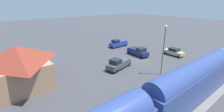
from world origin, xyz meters
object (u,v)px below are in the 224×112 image
Objects in this scene: pickup_charcoal at (119,63)px; pickup_blue at (118,43)px; sedan_tan at (174,52)px; pickup_navy at (138,51)px; pedestrian_on_platform at (211,58)px; station_building at (18,65)px; light_pole_near_platform at (164,45)px; pedestrian_waiting_far at (202,58)px.

pickup_blue is at bearing -40.93° from pickup_charcoal.
pickup_blue is 14.76m from sedan_tan.
pickup_charcoal and pickup_navy have the same top height.
sedan_tan is at bearing 4.45° from pedestrian_on_platform.
pedestrian_on_platform is (-14.77, -31.21, -1.93)m from station_building.
pickup_blue is 8.78m from pickup_navy.
station_building is at bearing 64.68° from pedestrian_on_platform.
pickup_charcoal is 0.67× the size of light_pole_near_platform.
pickup_navy is at bearing -25.65° from light_pole_near_platform.
pickup_navy is at bearing -71.92° from pickup_charcoal.
light_pole_near_platform is at bearing -148.30° from pickup_charcoal.
light_pole_near_platform is (-17.97, 5.89, 4.27)m from pickup_blue.
pickup_blue is 19.38m from light_pole_near_platform.
station_building is 16.27m from pickup_charcoal.
station_building reaches higher than pickup_charcoal.
pedestrian_waiting_far is at bearing 46.72° from pedestrian_on_platform.
station_building reaches higher than pickup_navy.
pickup_charcoal is (-4.67, -15.43, -2.19)m from station_building.
station_building reaches higher than pickup_blue.
pickup_blue is 15.14m from pickup_charcoal.
sedan_tan is (-13.79, -5.26, -0.15)m from pickup_blue.
pickup_blue reaches higher than pedestrian_on_platform.
pedestrian_on_platform is 0.31× the size of pickup_navy.
pickup_navy is at bearing 27.10° from pedestrian_waiting_far.
sedan_tan is (-2.35, -15.18, -0.15)m from pickup_charcoal.
pickup_blue is at bearing -9.32° from pickup_navy.
pickup_navy is (-1.90, -23.93, -2.19)m from station_building.
pedestrian_waiting_far is at bearing 173.46° from sedan_tan.
pickup_charcoal is at bearing 81.19° from sedan_tan.
pickup_charcoal reaches higher than sedan_tan.
station_building reaches higher than sedan_tan.
pedestrian_on_platform is at bearing -106.90° from light_pole_near_platform.
pickup_blue is 0.99× the size of pickup_navy.
pedestrian_waiting_far is (1.27, 1.35, 0.00)m from pedestrian_on_platform.
station_building is 1.85× the size of pickup_blue.
sedan_tan is at bearing -6.54° from pedestrian_waiting_far.
pedestrian_on_platform is at bearing -164.78° from pickup_blue.
pedestrian_waiting_far is at bearing -114.32° from station_building.
light_pole_near_platform reaches higher than pedestrian_waiting_far.
pickup_navy is at bearing 170.68° from pickup_blue.
pickup_navy reaches higher than sedan_tan.
light_pole_near_platform reaches higher than pickup_blue.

